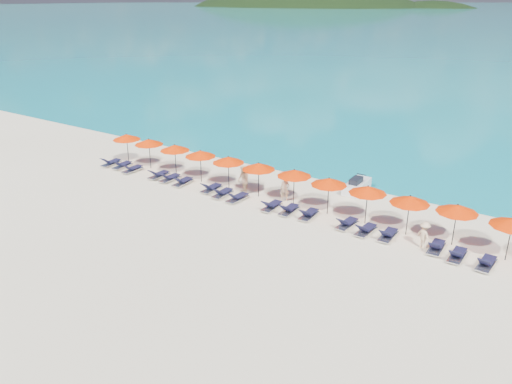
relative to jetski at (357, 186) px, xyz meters
The scene contains 36 objects.
ground 10.01m from the jetski, 111.30° to the right, with size 1400.00×1400.00×0.00m, color beige.
headland_main 612.61m from the jetski, 119.78° to the left, with size 374.00×242.00×126.50m.
headland_small 572.80m from the jetski, 105.59° to the left, with size 162.00×126.00×85.50m.
jetski is the anchor object (origin of this frame).
beachgoer_a 5.09m from the jetski, 126.30° to the right, with size 0.59×0.39×1.61m, color #E0B68B.
beachgoer_b 7.41m from the jetski, 143.10° to the right, with size 0.89×0.51×1.84m, color #E0B68B.
beachgoer_c 8.11m from the jetski, 42.25° to the right, with size 0.93×0.43×1.44m, color #E0B68B.
umbrella_0 17.49m from the jetski, 166.14° to the right, with size 2.10×2.10×2.28m.
umbrella_1 15.22m from the jetski, 163.96° to the right, with size 2.10×2.10×2.28m.
umbrella_2 12.77m from the jetski, 160.43° to the right, with size 2.10×2.10×2.28m.
umbrella_3 10.60m from the jetski, 155.77° to the right, with size 2.10×2.10×2.28m.
umbrella_4 8.52m from the jetski, 148.92° to the right, with size 2.10×2.10×2.28m.
umbrella_5 6.66m from the jetski, 138.01° to the right, with size 2.10×2.10×2.28m.
umbrella_6 5.04m from the jetski, 119.20° to the right, with size 2.10×2.10×2.28m.
umbrella_7 4.63m from the jetski, 89.12° to the right, with size 2.10×2.10×2.28m.
umbrella_8 5.20m from the jetski, 60.81° to the right, with size 2.10×2.10×2.28m.
umbrella_9 6.71m from the jetski, 42.76° to the right, with size 2.10×2.10×2.28m.
umbrella_10 8.44m from the jetski, 30.79° to the right, with size 2.10×2.10×2.28m.
lounger_0 18.30m from the jetski, 162.70° to the right, with size 0.76×1.75×0.66m.
lounger_1 17.18m from the jetski, 161.82° to the right, with size 0.79×1.75×0.66m.
lounger_2 16.01m from the jetski, 159.65° to the right, with size 0.65×1.71×0.66m.
lounger_3 13.65m from the jetski, 156.71° to the right, with size 0.63×1.70×0.66m.
lounger_4 12.67m from the jetski, 154.58° to the right, with size 0.63×1.70×0.66m.
lounger_5 11.59m from the jetski, 151.68° to the right, with size 0.75×1.74×0.66m.
lounger_6 9.49m from the jetski, 145.66° to the right, with size 0.65×1.71×0.66m.
lounger_7 8.75m from the jetski, 139.87° to the right, with size 0.67×1.72×0.66m.
lounger_8 7.91m from the jetski, 133.63° to the right, with size 0.74×1.74×0.66m.
lounger_9 6.37m from the jetski, 117.97° to the right, with size 0.64×1.71×0.66m.
lounger_10 5.83m from the jetski, 108.38° to the right, with size 0.69×1.73×0.66m.
lounger_11 5.50m from the jetski, 95.79° to the right, with size 0.70×1.73×0.66m.
lounger_12 5.67m from the jetski, 71.62° to the right, with size 0.78×1.75×0.66m.
lounger_13 6.28m from the jetski, 61.92° to the right, with size 0.74×1.74×0.66m.
lounger_14 6.85m from the jetski, 52.62° to the right, with size 0.66×1.71×0.66m.
lounger_15 8.55m from the jetski, 39.12° to the right, with size 0.70×1.73×0.66m.
lounger_16 9.57m from the jetski, 36.28° to the right, with size 0.63×1.70×0.66m.
lounger_17 10.70m from the jetski, 32.30° to the right, with size 0.73×1.74×0.66m.
Camera 1 is at (15.30, -19.45, 11.89)m, focal length 35.00 mm.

